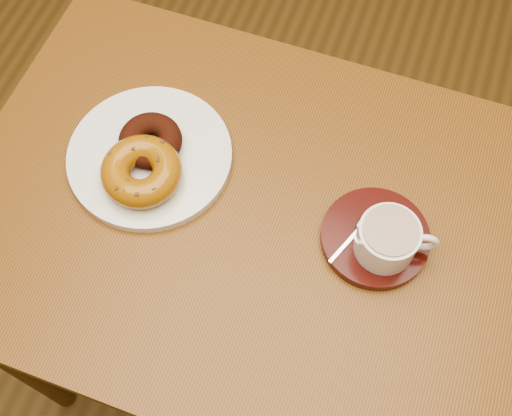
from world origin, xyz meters
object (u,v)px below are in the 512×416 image
(coffee_cup, at_px, (388,239))
(cafe_table, at_px, (244,244))
(saucer, at_px, (375,238))
(donut_plate, at_px, (150,156))

(coffee_cup, bearing_deg, cafe_table, 168.08)
(cafe_table, height_order, coffee_cup, coffee_cup)
(saucer, bearing_deg, donut_plate, 177.14)
(donut_plate, height_order, saucer, saucer)
(cafe_table, xyz_separation_m, donut_plate, (-0.16, 0.03, 0.13))
(cafe_table, distance_m, saucer, 0.23)
(saucer, height_order, coffee_cup, coffee_cup)
(coffee_cup, bearing_deg, donut_plate, 162.23)
(saucer, bearing_deg, coffee_cup, -41.17)
(cafe_table, bearing_deg, coffee_cup, 1.40)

